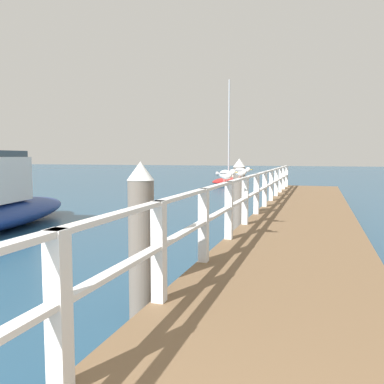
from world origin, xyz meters
name	(u,v)px	position (x,y,z in m)	size (l,w,h in m)	color
pier_deck	(302,226)	(0.00, 10.12, 0.24)	(2.34, 20.24, 0.47)	brown
pier_railing	(256,189)	(-1.09, 10.12, 1.08)	(0.12, 18.76, 0.98)	white
dock_piling_near	(141,244)	(-1.47, 4.33, 0.91)	(0.29, 0.29, 1.81)	#6B6056
dock_piling_far	(239,196)	(-1.47, 9.88, 0.91)	(0.29, 0.29, 1.81)	#6B6056
seagull_foreground	(226,174)	(-1.08, 6.75, 1.58)	(0.42, 0.31, 0.21)	white
seagull_background	(241,171)	(-1.08, 8.00, 1.58)	(0.46, 0.25, 0.21)	white
boat_2	(230,179)	(-5.43, 27.30, 0.33)	(2.19, 5.26, 6.91)	red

